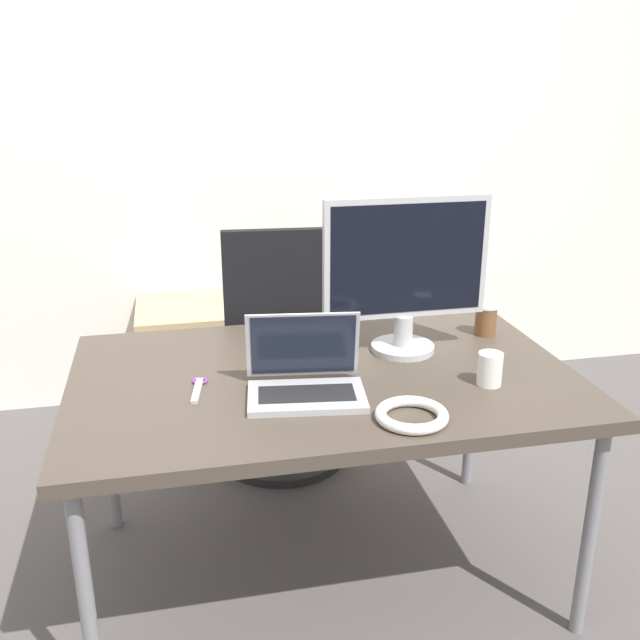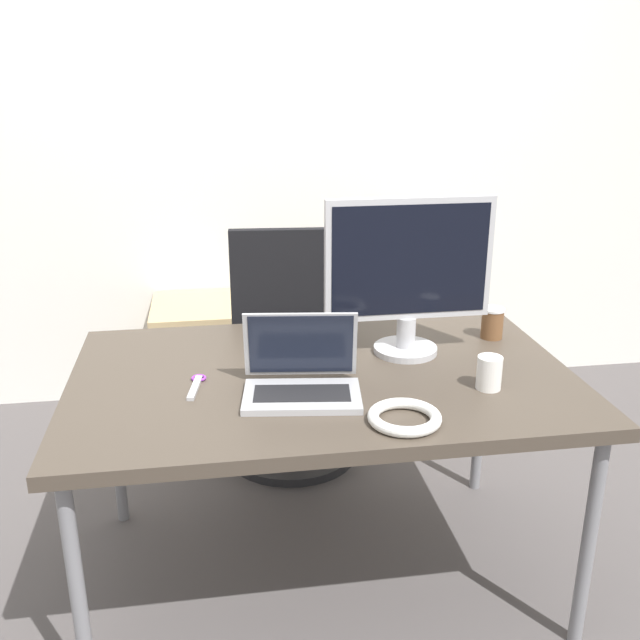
# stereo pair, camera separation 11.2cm
# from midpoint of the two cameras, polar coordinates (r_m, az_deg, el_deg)

# --- Properties ---
(ground_plane) EXTENTS (14.00, 14.00, 0.00)m
(ground_plane) POSITION_cam_midpoint_polar(r_m,az_deg,el_deg) (2.50, 1.54, -19.51)
(ground_plane) COLOR #514C4C
(wall_back) EXTENTS (10.00, 0.05, 2.60)m
(wall_back) POSITION_cam_midpoint_polar(r_m,az_deg,el_deg) (3.44, -2.91, 14.93)
(wall_back) COLOR white
(wall_back) RESTS_ON ground_plane
(desk) EXTENTS (1.48, 0.94, 0.72)m
(desk) POSITION_cam_midpoint_polar(r_m,az_deg,el_deg) (2.14, 1.70, -5.38)
(desk) COLOR #473D33
(desk) RESTS_ON ground_plane
(office_chair) EXTENTS (0.56, 0.58, 1.04)m
(office_chair) POSITION_cam_midpoint_polar(r_m,az_deg,el_deg) (2.91, -1.19, -4.74)
(office_chair) COLOR #232326
(office_chair) RESTS_ON ground_plane
(cabinet_left) EXTENTS (0.40, 0.46, 0.55)m
(cabinet_left) POSITION_cam_midpoint_polar(r_m,az_deg,el_deg) (3.40, -8.75, -3.17)
(cabinet_left) COLOR tan
(cabinet_left) RESTS_ON ground_plane
(cabinet_right) EXTENTS (0.40, 0.46, 0.55)m
(cabinet_right) POSITION_cam_midpoint_polar(r_m,az_deg,el_deg) (3.54, 8.03, -2.18)
(cabinet_right) COLOR tan
(cabinet_right) RESTS_ON ground_plane
(laptop_center) EXTENTS (0.34, 0.28, 0.22)m
(laptop_center) POSITION_cam_midpoint_polar(r_m,az_deg,el_deg) (1.97, 0.14, -4.69)
(laptop_center) COLOR #ADADB2
(laptop_center) RESTS_ON desk
(monitor) EXTENTS (0.52, 0.20, 0.49)m
(monitor) POSITION_cam_midpoint_polar(r_m,az_deg,el_deg) (2.21, 8.55, 3.73)
(monitor) COLOR #B7B7BC
(monitor) RESTS_ON desk
(coffee_cup_white) EXTENTS (0.07, 0.07, 0.10)m
(coffee_cup_white) POSITION_cam_midpoint_polar(r_m,az_deg,el_deg) (2.07, 14.90, -4.12)
(coffee_cup_white) COLOR white
(coffee_cup_white) RESTS_ON desk
(coffee_cup_brown) EXTENTS (0.08, 0.08, 0.10)m
(coffee_cup_brown) POSITION_cam_midpoint_polar(r_m,az_deg,el_deg) (2.46, 14.90, -0.24)
(coffee_cup_brown) COLOR brown
(coffee_cup_brown) RESTS_ON desk
(cable_coil) EXTENTS (0.19, 0.19, 0.03)m
(cable_coil) POSITION_cam_midpoint_polar(r_m,az_deg,el_deg) (1.85, 8.51, -7.72)
(cable_coil) COLOR white
(cable_coil) RESTS_ON desk
(scissors) EXTENTS (0.06, 0.17, 0.01)m
(scissors) POSITION_cam_midpoint_polar(r_m,az_deg,el_deg) (2.06, -8.34, -5.14)
(scissors) COLOR #B2B2B7
(scissors) RESTS_ON desk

